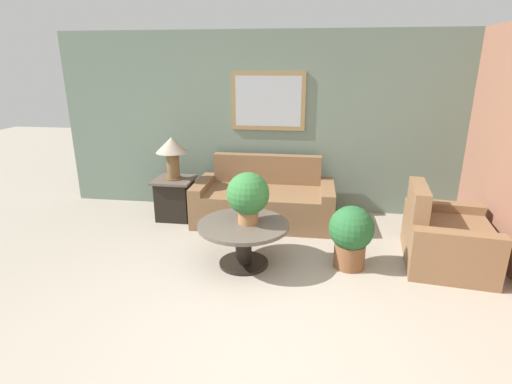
# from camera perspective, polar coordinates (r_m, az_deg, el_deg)

# --- Properties ---
(ground_plane) EXTENTS (20.00, 20.00, 0.00)m
(ground_plane) POSITION_cam_1_polar(r_m,az_deg,el_deg) (3.48, 0.93, -20.50)
(ground_plane) COLOR gray
(wall_back) EXTENTS (6.90, 0.09, 2.60)m
(wall_back) POSITION_cam_1_polar(r_m,az_deg,el_deg) (5.92, 4.79, 9.70)
(wall_back) COLOR slate
(wall_back) RESTS_ON ground_plane
(couch_main) EXTENTS (1.92, 0.93, 0.89)m
(couch_main) POSITION_cam_1_polar(r_m,az_deg,el_deg) (5.64, 1.18, -1.36)
(couch_main) COLOR brown
(couch_main) RESTS_ON ground_plane
(armchair) EXTENTS (1.00, 1.20, 0.89)m
(armchair) POSITION_cam_1_polar(r_m,az_deg,el_deg) (4.95, 25.34, -6.04)
(armchair) COLOR brown
(armchair) RESTS_ON ground_plane
(coffee_table) EXTENTS (1.00, 1.00, 0.49)m
(coffee_table) POSITION_cam_1_polar(r_m,az_deg,el_deg) (4.41, -1.81, -6.16)
(coffee_table) COLOR black
(coffee_table) RESTS_ON ground_plane
(side_table) EXTENTS (0.55, 0.55, 0.59)m
(side_table) POSITION_cam_1_polar(r_m,az_deg,el_deg) (5.86, -11.46, -0.84)
(side_table) COLOR black
(side_table) RESTS_ON ground_plane
(table_lamp) EXTENTS (0.45, 0.45, 0.60)m
(table_lamp) POSITION_cam_1_polar(r_m,az_deg,el_deg) (5.68, -11.91, 5.94)
(table_lamp) COLOR brown
(table_lamp) RESTS_ON side_table
(potted_plant_on_table) EXTENTS (0.46, 0.46, 0.57)m
(potted_plant_on_table) POSITION_cam_1_polar(r_m,az_deg,el_deg) (4.26, -1.15, -0.47)
(potted_plant_on_table) COLOR #9E6B42
(potted_plant_on_table) RESTS_ON coffee_table
(potted_plant_floor) EXTENTS (0.49, 0.49, 0.71)m
(potted_plant_floor) POSITION_cam_1_polar(r_m,az_deg,el_deg) (4.47, 13.41, -5.86)
(potted_plant_floor) COLOR brown
(potted_plant_floor) RESTS_ON ground_plane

